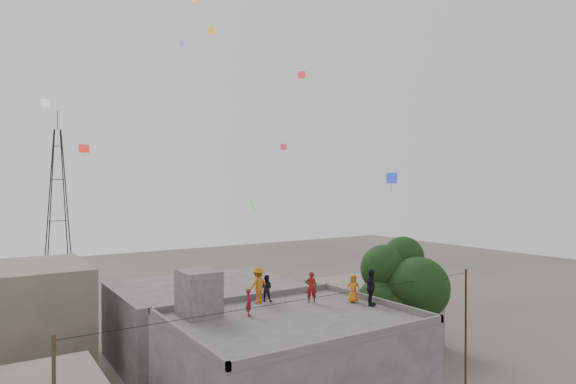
{
  "coord_description": "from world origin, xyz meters",
  "views": [
    {
      "loc": [
        -11.41,
        -17.29,
        11.79
      ],
      "look_at": [
        1.57,
        2.7,
        11.53
      ],
      "focal_mm": 30.0,
      "sensor_mm": 36.0,
      "label": 1
    }
  ],
  "objects_px": {
    "person_red_adult": "(311,287)",
    "person_dark_adult": "(371,287)",
    "transmission_tower": "(58,212)",
    "stair_head_box": "(199,293)",
    "tree": "(402,295)"
  },
  "relations": [
    {
      "from": "person_red_adult",
      "to": "person_dark_adult",
      "type": "bearing_deg",
      "value": 166.83
    },
    {
      "from": "transmission_tower",
      "to": "person_dark_adult",
      "type": "relative_size",
      "value": 11.44
    },
    {
      "from": "stair_head_box",
      "to": "transmission_tower",
      "type": "xyz_separation_m",
      "value": [
        -0.8,
        37.4,
        1.97
      ]
    },
    {
      "from": "transmission_tower",
      "to": "person_dark_adult",
      "type": "bearing_deg",
      "value": -78.2
    },
    {
      "from": "transmission_tower",
      "to": "person_red_adult",
      "type": "xyz_separation_m",
      "value": [
        6.39,
        -38.14,
        -2.21
      ]
    },
    {
      "from": "person_red_adult",
      "to": "stair_head_box",
      "type": "bearing_deg",
      "value": 25.43
    },
    {
      "from": "stair_head_box",
      "to": "person_red_adult",
      "type": "bearing_deg",
      "value": -7.52
    },
    {
      "from": "person_red_adult",
      "to": "person_dark_adult",
      "type": "relative_size",
      "value": 0.86
    },
    {
      "from": "transmission_tower",
      "to": "person_red_adult",
      "type": "relative_size",
      "value": 13.24
    },
    {
      "from": "person_red_adult",
      "to": "person_dark_adult",
      "type": "xyz_separation_m",
      "value": [
        2.01,
        -2.09,
        0.12
      ]
    },
    {
      "from": "stair_head_box",
      "to": "tree",
      "type": "relative_size",
      "value": 0.22
    },
    {
      "from": "tree",
      "to": "transmission_tower",
      "type": "height_order",
      "value": "transmission_tower"
    },
    {
      "from": "stair_head_box",
      "to": "tree",
      "type": "xyz_separation_m",
      "value": [
        10.57,
        -2.0,
        -1.0
      ]
    },
    {
      "from": "stair_head_box",
      "to": "transmission_tower",
      "type": "height_order",
      "value": "transmission_tower"
    },
    {
      "from": "stair_head_box",
      "to": "person_dark_adult",
      "type": "distance_m",
      "value": 8.11
    }
  ]
}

